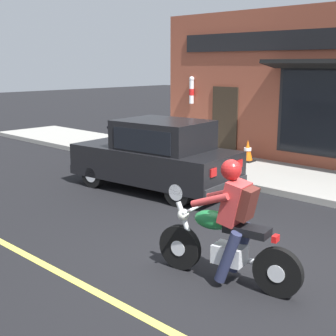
# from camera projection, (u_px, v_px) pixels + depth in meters

# --- Properties ---
(ground_plane) EXTENTS (80.00, 80.00, 0.00)m
(ground_plane) POSITION_uv_depth(u_px,v_px,m) (240.00, 268.00, 6.45)
(ground_plane) COLOR black
(sidewalk_curb) EXTENTS (2.60, 22.00, 0.14)m
(sidewalk_curb) POSITION_uv_depth(u_px,v_px,m) (253.00, 172.00, 11.88)
(sidewalk_curb) COLOR #9E9B93
(sidewalk_curb) RESTS_ON ground
(lane_stripe) EXTENTS (0.12, 19.80, 0.01)m
(lane_stripe) POSITION_uv_depth(u_px,v_px,m) (11.00, 247.00, 7.19)
(lane_stripe) COLOR #D1C64C
(lane_stripe) RESTS_ON ground
(storefront_building) EXTENTS (1.25, 9.89, 4.20)m
(storefront_building) POSITION_uv_depth(u_px,v_px,m) (319.00, 90.00, 11.92)
(storefront_building) COLOR brown
(storefront_building) RESTS_ON ground
(motorcycle_with_rider) EXTENTS (0.67, 2.01, 1.62)m
(motorcycle_with_rider) POSITION_uv_depth(u_px,v_px,m) (228.00, 232.00, 5.91)
(motorcycle_with_rider) COLOR black
(motorcycle_with_rider) RESTS_ON ground
(car_hatchback) EXTENTS (2.02, 3.93, 1.57)m
(car_hatchback) POSITION_uv_depth(u_px,v_px,m) (157.00, 156.00, 10.32)
(car_hatchback) COLOR black
(car_hatchback) RESTS_ON ground
(traffic_cone) EXTENTS (0.36, 0.36, 0.60)m
(traffic_cone) POSITION_uv_depth(u_px,v_px,m) (248.00, 151.00, 12.75)
(traffic_cone) COLOR black
(traffic_cone) RESTS_ON sidewalk_curb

